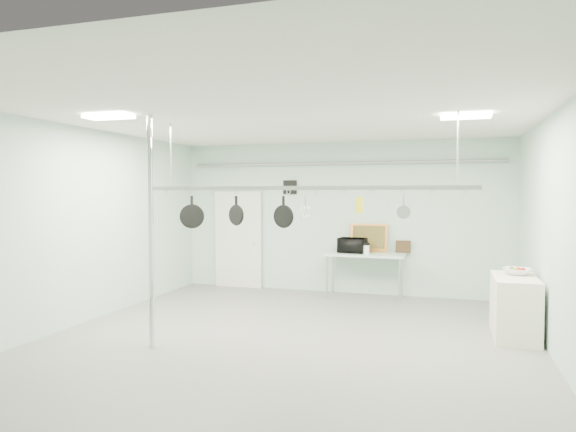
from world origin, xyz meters
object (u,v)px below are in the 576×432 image
(chrome_pole, at_px, (151,232))
(side_cabinet, at_px, (515,307))
(skillet_mid, at_px, (236,211))
(pot_rack, at_px, (302,186))
(fruit_bowl, at_px, (517,271))
(coffee_canister, at_px, (366,250))
(prep_table, at_px, (365,257))
(skillet_right, at_px, (283,212))
(skillet_left, at_px, (192,211))
(microwave, at_px, (352,245))

(chrome_pole, xyz_separation_m, side_cabinet, (4.85, 2.00, -1.15))
(side_cabinet, distance_m, skillet_mid, 4.35)
(pot_rack, distance_m, fruit_bowl, 3.51)
(coffee_canister, xyz_separation_m, fruit_bowl, (2.55, -1.88, -0.04))
(prep_table, height_order, pot_rack, pot_rack)
(chrome_pole, relative_size, fruit_bowl, 7.89)
(chrome_pole, xyz_separation_m, prep_table, (2.30, 4.20, -0.77))
(prep_table, distance_m, coffee_canister, 0.21)
(prep_table, height_order, fruit_bowl, fruit_bowl)
(fruit_bowl, xyz_separation_m, skillet_right, (-3.28, -1.29, 0.91))
(prep_table, xyz_separation_m, fruit_bowl, (2.60, -2.01, 0.12))
(skillet_left, bearing_deg, prep_table, 33.69)
(skillet_mid, bearing_deg, skillet_left, -153.97)
(side_cabinet, distance_m, skillet_left, 5.02)
(pot_rack, distance_m, skillet_right, 0.46)
(side_cabinet, bearing_deg, skillet_mid, -164.49)
(chrome_pole, distance_m, skillet_mid, 1.29)
(pot_rack, height_order, skillet_left, pot_rack)
(side_cabinet, height_order, skillet_mid, skillet_mid)
(coffee_canister, bearing_deg, microwave, 156.16)
(chrome_pole, xyz_separation_m, fruit_bowl, (4.90, 2.19, -0.65))
(microwave, relative_size, fruit_bowl, 1.35)
(prep_table, distance_m, fruit_bowl, 3.29)
(pot_rack, bearing_deg, skillet_right, 180.00)
(prep_table, xyz_separation_m, skillet_left, (-2.15, -3.30, 1.01))
(coffee_canister, distance_m, skillet_left, 3.95)
(pot_rack, bearing_deg, side_cabinet, 20.45)
(coffee_canister, distance_m, fruit_bowl, 3.17)
(skillet_mid, bearing_deg, side_cabinet, 41.55)
(chrome_pole, distance_m, side_cabinet, 5.37)
(prep_table, relative_size, skillet_mid, 3.65)
(fruit_bowl, bearing_deg, microwave, 144.85)
(skillet_right, bearing_deg, skillet_left, -166.19)
(skillet_right, bearing_deg, pot_rack, 13.81)
(chrome_pole, xyz_separation_m, skillet_mid, (0.89, 0.90, 0.27))
(side_cabinet, xyz_separation_m, skillet_left, (-4.70, -1.10, 1.40))
(pot_rack, height_order, fruit_bowl, pot_rack)
(skillet_mid, bearing_deg, chrome_pole, -108.54)
(pot_rack, relative_size, skillet_mid, 10.94)
(pot_rack, bearing_deg, fruit_bowl, 23.33)
(side_cabinet, relative_size, skillet_left, 2.50)
(skillet_mid, bearing_deg, prep_table, 92.85)
(prep_table, height_order, coffee_canister, coffee_canister)
(chrome_pole, distance_m, prep_table, 4.85)
(coffee_canister, height_order, skillet_left, skillet_left)
(chrome_pole, distance_m, pot_rack, 2.19)
(coffee_canister, relative_size, fruit_bowl, 0.44)
(prep_table, relative_size, skillet_left, 3.34)
(microwave, relative_size, skillet_left, 1.14)
(chrome_pole, height_order, side_cabinet, chrome_pole)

